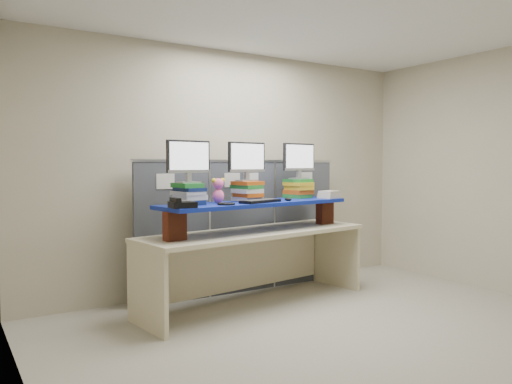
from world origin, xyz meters
TOP-DOWN VIEW (x-y plane):
  - room at (0.00, 0.00)m, footprint 5.00×4.00m
  - cubicle_partition at (-0.00, 1.78)m, footprint 2.60×0.06m
  - desk at (-0.16, 1.23)m, footprint 2.65×1.09m
  - brick_pier_left at (-1.15, 1.05)m, footprint 0.21×0.13m
  - brick_pier_right at (0.84, 1.32)m, footprint 0.21×0.13m
  - blue_board at (-0.16, 1.23)m, footprint 2.22×0.82m
  - book_stack_left at (-0.92, 1.25)m, footprint 0.28×0.34m
  - book_stack_center at (-0.20, 1.34)m, footprint 0.29×0.33m
  - book_stack_right at (0.56, 1.45)m, footprint 0.29×0.32m
  - monitor_left at (-0.91, 1.25)m, footprint 0.47×0.16m
  - monitor_center at (-0.20, 1.35)m, footprint 0.47×0.16m
  - monitor_right at (0.56, 1.45)m, footprint 0.47×0.16m
  - keyboard at (-0.19, 1.09)m, footprint 0.51×0.30m
  - mouse at (0.19, 1.15)m, footprint 0.07×0.11m
  - desk_phone at (-1.12, 0.96)m, footprint 0.24×0.22m
  - headset at (-0.62, 1.03)m, footprint 0.23×0.23m
  - plush_toy at (-0.58, 1.28)m, footprint 0.15×0.11m
  - binder_stack at (0.84, 1.23)m, footprint 0.27×0.24m

SIDE VIEW (x-z plane):
  - desk at x=-0.16m, z-range 0.23..1.02m
  - cubicle_partition at x=0.00m, z-range 0.00..1.53m
  - brick_pier_left at x=-1.15m, z-range 0.78..1.05m
  - brick_pier_right at x=0.84m, z-range 0.78..1.05m
  - blue_board at x=-0.16m, z-range 1.05..1.09m
  - headset at x=-0.62m, z-range 1.09..1.11m
  - keyboard at x=-0.19m, z-range 1.09..1.12m
  - mouse at x=0.19m, z-range 1.09..1.12m
  - desk_phone at x=-1.12m, z-range 1.08..1.17m
  - binder_stack at x=0.84m, z-range 1.09..1.17m
  - book_stack_left at x=-0.92m, z-range 1.09..1.30m
  - book_stack_center at x=-0.20m, z-range 1.09..1.30m
  - book_stack_right at x=0.56m, z-range 1.09..1.31m
  - plush_toy at x=-0.58m, z-range 1.09..1.34m
  - room at x=0.00m, z-range 0.00..2.80m
  - monitor_left at x=-0.91m, z-range 1.33..1.74m
  - monitor_center at x=-0.20m, z-range 1.33..1.74m
  - monitor_right at x=0.56m, z-range 1.34..1.75m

